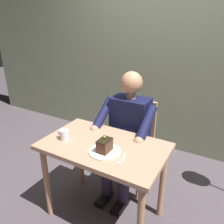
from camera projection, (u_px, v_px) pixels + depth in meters
name	position (u px, v px, depth m)	size (l,w,h in m)	color
ground_plane	(105.00, 213.00, 2.08)	(14.00, 14.00, 0.00)	#4E454C
cafe_rear_panel	(168.00, 34.00, 2.70)	(6.40, 0.12, 3.00)	gray
dining_table	(104.00, 156.00, 1.83)	(1.00, 0.61, 0.74)	tan
chair	(133.00, 139.00, 2.36)	(0.42, 0.42, 0.91)	tan
seated_person	(126.00, 133.00, 2.16)	(0.53, 0.58, 1.24)	#141639
dessert_plate	(105.00, 151.00, 1.69)	(0.24, 0.24, 0.01)	silver
cake_slice	(105.00, 145.00, 1.67)	(0.08, 0.12, 0.12)	#533023
coffee_cup	(64.00, 134.00, 1.85)	(0.11, 0.07, 0.09)	silver
dessert_spoon	(121.00, 161.00, 1.58)	(0.05, 0.14, 0.01)	silver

